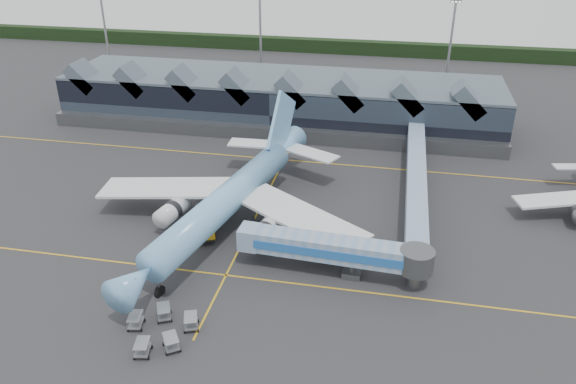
# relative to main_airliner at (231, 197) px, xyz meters

# --- Properties ---
(ground) EXTENTS (260.00, 260.00, 0.00)m
(ground) POSITION_rel_main_airliner_xyz_m (2.78, -4.09, -4.57)
(ground) COLOR #28282A
(ground) RESTS_ON ground
(taxi_stripes) EXTENTS (120.00, 60.00, 0.01)m
(taxi_stripes) POSITION_rel_main_airliner_xyz_m (2.78, 5.91, -4.57)
(taxi_stripes) COLOR gold
(taxi_stripes) RESTS_ON ground
(tree_line_far) EXTENTS (260.00, 4.00, 4.00)m
(tree_line_far) POSITION_rel_main_airliner_xyz_m (2.78, 105.91, -2.57)
(tree_line_far) COLOR black
(tree_line_far) RESTS_ON ground
(terminal) EXTENTS (90.00, 22.25, 12.52)m
(terminal) POSITION_rel_main_airliner_xyz_m (-2.29, 43.27, 0.31)
(terminal) COLOR black
(terminal) RESTS_ON ground
(light_masts) EXTENTS (132.40, 42.56, 22.45)m
(light_masts) POSITION_rel_main_airliner_xyz_m (23.78, 58.71, 7.92)
(light_masts) COLOR gray
(light_masts) RESTS_ON ground
(main_airliner) EXTENTS (41.19, 48.09, 15.56)m
(main_airliner) POSITION_rel_main_airliner_xyz_m (0.00, 0.00, 0.00)
(main_airliner) COLOR #74B1EC
(main_airliner) RESTS_ON ground
(jet_bridge) EXTENTS (24.24, 4.86, 5.24)m
(jet_bridge) POSITION_rel_main_airliner_xyz_m (17.20, -9.22, -1.01)
(jet_bridge) COLOR #7396BF
(jet_bridge) RESTS_ON ground
(fuel_truck) EXTENTS (5.51, 8.87, 3.05)m
(fuel_truck) POSITION_rel_main_airliner_xyz_m (-3.46, -2.11, -2.86)
(fuel_truck) COLOR black
(fuel_truck) RESTS_ON ground
(baggage_carts) EXTENTS (7.92, 8.24, 1.54)m
(baggage_carts) POSITION_rel_main_airliner_xyz_m (-0.86, -23.86, -3.71)
(baggage_carts) COLOR gray
(baggage_carts) RESTS_ON ground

